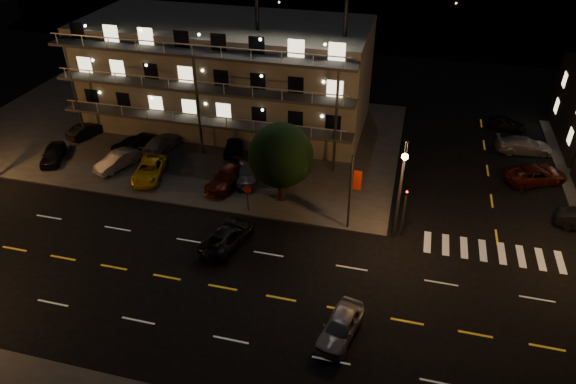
% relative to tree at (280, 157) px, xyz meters
% --- Properties ---
extents(ground, '(140.00, 140.00, 0.00)m').
position_rel_tree_xyz_m(ground, '(0.90, -10.76, -4.14)').
color(ground, black).
rests_on(ground, ground).
extents(curb_nw, '(44.00, 24.00, 0.15)m').
position_rel_tree_xyz_m(curb_nw, '(-13.10, 9.24, -4.07)').
color(curb_nw, '#363633').
rests_on(curb_nw, ground).
extents(motel, '(28.00, 13.80, 18.10)m').
position_rel_tree_xyz_m(motel, '(-9.05, 13.12, 1.20)').
color(motel, gray).
rests_on(motel, ground).
extents(streetlight_nc, '(0.44, 1.92, 8.00)m').
position_rel_tree_xyz_m(streetlight_nc, '(9.40, -2.82, 0.82)').
color(streetlight_nc, '#2D2D30').
rests_on(streetlight_nc, ground).
extents(signal_nw, '(0.20, 0.27, 4.60)m').
position_rel_tree_xyz_m(signal_nw, '(9.90, -2.26, -1.58)').
color(signal_nw, '#2D2D30').
rests_on(signal_nw, ground).
extents(banner_north, '(0.83, 0.16, 6.40)m').
position_rel_tree_xyz_m(banner_north, '(5.98, -2.36, -0.72)').
color(banner_north, '#2D2D30').
rests_on(banner_north, ground).
extents(stop_sign, '(0.91, 0.11, 2.61)m').
position_rel_tree_xyz_m(stop_sign, '(-2.10, -2.19, -2.43)').
color(stop_sign, '#2D2D30').
rests_on(stop_sign, ground).
extents(tree, '(5.34, 5.14, 6.72)m').
position_rel_tree_xyz_m(tree, '(0.00, 0.00, 0.00)').
color(tree, black).
rests_on(tree, curb_nw).
extents(lot_car_0, '(3.02, 4.43, 1.40)m').
position_rel_tree_xyz_m(lot_car_0, '(-21.97, 0.93, -3.29)').
color(lot_car_0, black).
rests_on(lot_car_0, curb_nw).
extents(lot_car_1, '(3.09, 4.63, 1.44)m').
position_rel_tree_xyz_m(lot_car_1, '(-15.56, 1.30, -3.27)').
color(lot_car_1, gray).
rests_on(lot_car_1, curb_nw).
extents(lot_car_2, '(3.33, 5.40, 1.40)m').
position_rel_tree_xyz_m(lot_car_2, '(-12.01, 0.55, -3.30)').
color(lot_car_2, yellow).
rests_on(lot_car_2, curb_nw).
extents(lot_car_3, '(3.06, 5.43, 1.49)m').
position_rel_tree_xyz_m(lot_car_3, '(-4.97, 0.99, -3.25)').
color(lot_car_3, '#4E160B').
rests_on(lot_car_3, curb_nw).
extents(lot_car_4, '(2.94, 4.60, 1.46)m').
position_rel_tree_xyz_m(lot_car_4, '(-3.72, 2.26, -3.27)').
color(lot_car_4, gray).
rests_on(lot_car_4, curb_nw).
extents(lot_car_5, '(2.60, 4.19, 1.30)m').
position_rel_tree_xyz_m(lot_car_5, '(-21.81, 6.10, -3.34)').
color(lot_car_5, black).
rests_on(lot_car_5, curb_nw).
extents(lot_car_6, '(3.85, 5.17, 1.30)m').
position_rel_tree_xyz_m(lot_car_6, '(-15.63, 4.91, -3.34)').
color(lot_car_6, black).
rests_on(lot_car_6, curb_nw).
extents(lot_car_7, '(2.50, 5.08, 1.42)m').
position_rel_tree_xyz_m(lot_car_7, '(-13.20, 5.23, -3.28)').
color(lot_car_7, gray).
rests_on(lot_car_7, curb_nw).
extents(lot_car_8, '(2.49, 4.49, 1.44)m').
position_rel_tree_xyz_m(lot_car_8, '(-6.34, 6.65, -3.27)').
color(lot_car_8, black).
rests_on(lot_car_8, curb_nw).
extents(lot_car_9, '(2.35, 4.57, 1.43)m').
position_rel_tree_xyz_m(lot_car_9, '(-0.23, 5.33, -3.28)').
color(lot_car_9, '#4E160B').
rests_on(lot_car_9, curb_nw).
extents(side_car_1, '(5.90, 4.50, 1.49)m').
position_rel_tree_xyz_m(side_car_1, '(20.66, 8.26, -3.40)').
color(side_car_1, '#4E160B').
rests_on(side_car_1, ground).
extents(side_car_2, '(5.37, 2.73, 1.49)m').
position_rel_tree_xyz_m(side_car_2, '(20.37, 13.65, -3.40)').
color(side_car_2, gray).
rests_on(side_car_2, ground).
extents(side_car_3, '(3.97, 2.45, 1.26)m').
position_rel_tree_xyz_m(side_car_3, '(19.27, 18.54, -3.51)').
color(side_car_3, black).
rests_on(side_car_3, ground).
extents(road_car_east, '(2.67, 4.70, 1.51)m').
position_rel_tree_xyz_m(road_car_east, '(7.06, -12.81, -3.39)').
color(road_car_east, gray).
rests_on(road_car_east, ground).
extents(road_car_west, '(3.35, 5.42, 1.40)m').
position_rel_tree_xyz_m(road_car_west, '(-2.31, -6.35, -3.44)').
color(road_car_west, black).
rests_on(road_car_west, ground).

